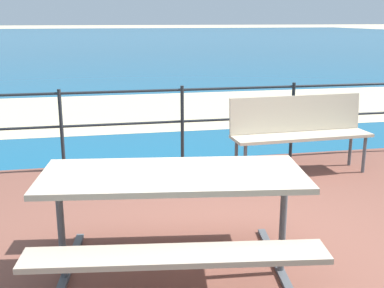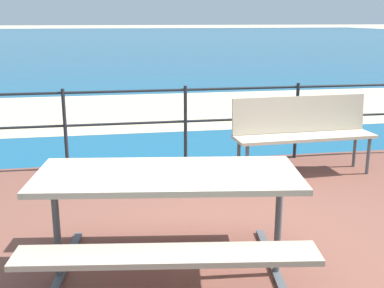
# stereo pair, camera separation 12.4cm
# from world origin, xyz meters

# --- Properties ---
(ground_plane) EXTENTS (240.00, 240.00, 0.00)m
(ground_plane) POSITION_xyz_m (0.00, 0.00, 0.00)
(ground_plane) COLOR beige
(patio_paving) EXTENTS (6.40, 5.20, 0.06)m
(patio_paving) POSITION_xyz_m (0.00, 0.00, 0.03)
(patio_paving) COLOR brown
(patio_paving) RESTS_ON ground
(sea_water) EXTENTS (90.00, 90.00, 0.01)m
(sea_water) POSITION_xyz_m (0.00, 40.00, 0.01)
(sea_water) COLOR #145B84
(sea_water) RESTS_ON ground
(beach_strip) EXTENTS (54.01, 4.36, 0.01)m
(beach_strip) POSITION_xyz_m (0.00, 6.50, 0.01)
(beach_strip) COLOR beige
(beach_strip) RESTS_ON ground
(picnic_table) EXTENTS (1.98, 1.63, 0.79)m
(picnic_table) POSITION_xyz_m (-0.57, -0.28, 0.67)
(picnic_table) COLOR tan
(picnic_table) RESTS_ON patio_paving
(park_bench) EXTENTS (1.69, 0.49, 0.91)m
(park_bench) POSITION_xyz_m (1.30, 1.85, 0.62)
(park_bench) COLOR #BCAD93
(park_bench) RESTS_ON patio_paving
(railing_fence) EXTENTS (5.94, 0.04, 1.00)m
(railing_fence) POSITION_xyz_m (0.00, 2.46, 0.70)
(railing_fence) COLOR #1E2328
(railing_fence) RESTS_ON patio_paving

